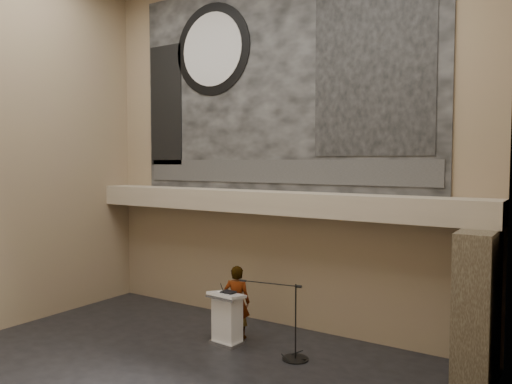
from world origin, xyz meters
The scene contains 18 objects.
floor centered at (0.00, 0.00, 0.00)m, with size 10.00×10.00×0.00m, color black.
wall_back centered at (0.00, 4.00, 4.25)m, with size 10.00×0.02×8.50m, color #8E7C5A.
wall_right centered at (5.00, 0.00, 4.25)m, with size 0.02×8.00×8.50m, color #8E7C5A.
soffit centered at (0.00, 3.60, 2.95)m, with size 10.00×0.80×0.50m, color tan.
sprinkler_left centered at (-1.60, 3.55, 2.67)m, with size 0.04×0.04×0.06m, color #B2893D.
sprinkler_right centered at (1.90, 3.55, 2.67)m, with size 0.04×0.04×0.06m, color #B2893D.
banner centered at (0.00, 3.97, 5.70)m, with size 8.00×0.05×5.00m, color black.
banner_text_strip centered at (0.00, 3.93, 3.65)m, with size 7.76×0.02×0.55m, color #303030.
banner_clock_rim centered at (-1.80, 3.93, 6.70)m, with size 2.30×2.30×0.02m, color black.
banner_clock_face centered at (-1.80, 3.91, 6.70)m, with size 1.84×1.84×0.02m, color silver.
banner_building_print centered at (2.40, 3.93, 5.80)m, with size 2.60×0.02×3.60m, color black.
banner_brick_print centered at (-3.40, 3.93, 5.40)m, with size 1.10×0.02×3.20m, color black.
stone_pier centered at (4.65, 3.15, 1.35)m, with size 0.60×1.40×2.70m, color #413728.
lectern centered at (-0.10, 2.24, 0.55)m, with size 0.75×0.57×1.13m.
binder centered at (-0.09, 2.26, 1.12)m, with size 0.28×0.23×0.04m, color black.
papers centered at (-0.25, 2.20, 1.10)m, with size 0.19×0.27×0.01m, color white.
speaker_person centered at (-0.15, 2.67, 0.80)m, with size 0.59×0.38×1.61m, color white.
mic_stand centered at (1.47, 2.30, 0.22)m, with size 1.44×0.52×1.50m.
Camera 1 is at (6.11, -6.11, 3.88)m, focal length 35.00 mm.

